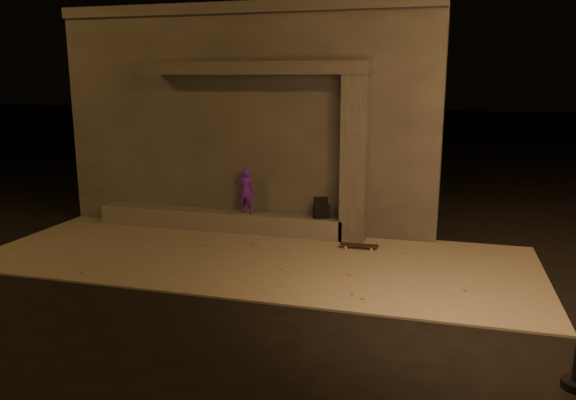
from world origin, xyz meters
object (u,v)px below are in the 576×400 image
(column, at_px, (354,160))
(skateboarder, at_px, (246,191))
(skateboard, at_px, (359,245))
(backpack, at_px, (321,210))

(column, bearing_deg, skateboarder, 180.00)
(skateboarder, bearing_deg, column, -177.12)
(skateboarder, xyz_separation_m, skateboard, (2.75, -0.65, -0.91))
(column, xyz_separation_m, backpack, (-0.72, 0.00, -1.18))
(skateboarder, distance_m, skateboard, 2.97)
(backpack, bearing_deg, column, -22.42)
(skateboarder, xyz_separation_m, backpack, (1.79, 0.00, -0.36))
(skateboarder, relative_size, backpack, 2.11)
(column, bearing_deg, backpack, 180.00)
(column, xyz_separation_m, skateboard, (0.24, -0.65, -1.73))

